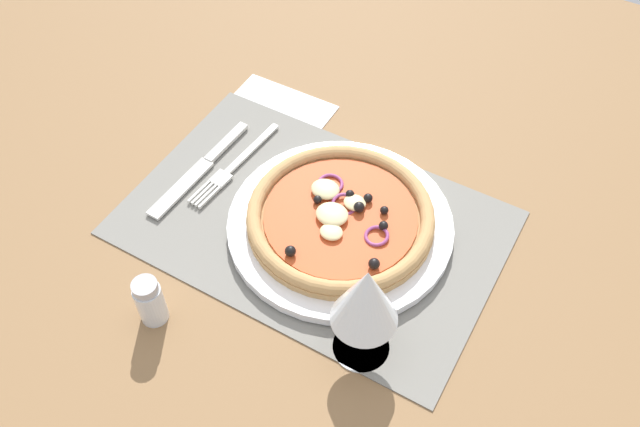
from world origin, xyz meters
TOP-DOWN VIEW (x-y plane):
  - ground_plane at (0.00, 0.00)cm, footprint 190.00×140.00cm
  - placemat at (0.00, 0.00)cm, footprint 47.18×31.00cm
  - plate at (-3.51, -0.85)cm, footprint 28.52×28.52cm
  - pizza at (-3.49, -0.86)cm, footprint 23.53×23.53cm
  - fork at (14.17, -2.40)cm, footprint 2.87×18.06cm
  - knife at (17.83, 0.03)cm, footprint 2.49×20.05cm
  - wine_glass at (-13.55, 12.56)cm, footprint 7.20×7.20cm
  - napkin at (15.25, -13.98)cm, footprint 15.47×13.95cm
  - pepper_shaker at (8.94, 20.88)cm, footprint 3.20×3.20cm

SIDE VIEW (x-z plane):
  - ground_plane at x=0.00cm, z-range -2.40..0.00cm
  - napkin at x=15.25cm, z-range 0.00..0.36cm
  - placemat at x=0.00cm, z-range 0.00..0.40cm
  - fork at x=14.17cm, z-range 0.40..0.84cm
  - knife at x=17.83cm, z-range 0.35..0.96cm
  - plate at x=-3.51cm, z-range 0.40..1.66cm
  - pizza at x=-3.49cm, z-range 1.41..4.09cm
  - pepper_shaker at x=8.94cm, z-range -0.10..6.60cm
  - wine_glass at x=-13.55cm, z-range 2.70..17.60cm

